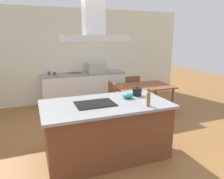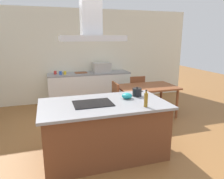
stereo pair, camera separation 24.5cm
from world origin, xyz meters
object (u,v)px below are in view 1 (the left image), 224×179
(dining_table, at_px, (143,89))
(tea_kettle, at_px, (137,92))
(cooktop, at_px, (95,104))
(coffee_mug_yellow, at_px, (59,73))
(coffee_mug_blue, at_px, (55,74))
(countertop_microwave, at_px, (96,68))
(mixing_bowl, at_px, (128,95))
(chair_facing_back_wall, at_px, (131,89))
(range_hood, at_px, (93,23))
(olive_oil_bottle, at_px, (148,99))
(coffee_mug_red, at_px, (49,73))
(cutting_board, at_px, (75,73))
(chair_at_left_end, at_px, (108,99))

(dining_table, bearing_deg, tea_kettle, -123.67)
(cooktop, bearing_deg, coffee_mug_yellow, 93.60)
(coffee_mug_blue, bearing_deg, countertop_microwave, 2.24)
(mixing_bowl, xyz_separation_m, chair_facing_back_wall, (1.03, 1.97, -0.44))
(countertop_microwave, distance_m, coffee_mug_blue, 1.19)
(coffee_mug_yellow, xyz_separation_m, chair_facing_back_wall, (1.82, -0.74, -0.44))
(range_hood, bearing_deg, olive_oil_bottle, -27.65)
(coffee_mug_red, bearing_deg, cutting_board, -0.34)
(olive_oil_bottle, height_order, cutting_board, olive_oil_bottle)
(cooktop, bearing_deg, chair_at_left_end, 62.75)
(tea_kettle, bearing_deg, chair_at_left_end, 95.13)
(tea_kettle, xyz_separation_m, olive_oil_bottle, (-0.12, -0.58, 0.04))
(coffee_mug_red, bearing_deg, range_hood, -81.68)
(tea_kettle, xyz_separation_m, mixing_bowl, (-0.23, -0.09, -0.02))
(countertop_microwave, height_order, range_hood, range_hood)
(mixing_bowl, distance_m, countertop_microwave, 2.79)
(olive_oil_bottle, xyz_separation_m, coffee_mug_blue, (-1.01, 3.21, -0.07))
(cooktop, xyz_separation_m, coffee_mug_yellow, (-0.18, 2.82, 0.04))
(coffee_mug_red, relative_size, coffee_mug_blue, 1.00)
(cooktop, relative_size, coffee_mug_yellow, 6.67)
(mixing_bowl, bearing_deg, cooktop, -169.95)
(chair_facing_back_wall, xyz_separation_m, range_hood, (-1.64, -2.08, 1.59))
(coffee_mug_yellow, bearing_deg, olive_oil_bottle, -74.31)
(mixing_bowl, distance_m, cutting_board, 2.84)
(tea_kettle, bearing_deg, coffee_mug_red, 114.84)
(cutting_board, relative_size, dining_table, 0.24)
(tea_kettle, height_order, range_hood, range_hood)
(tea_kettle, height_order, chair_at_left_end, tea_kettle)
(cutting_board, bearing_deg, range_hood, -95.58)
(chair_facing_back_wall, height_order, range_hood, range_hood)
(coffee_mug_blue, relative_size, dining_table, 0.06)
(coffee_mug_blue, bearing_deg, dining_table, -36.29)
(coffee_mug_red, bearing_deg, dining_table, -36.31)
(olive_oil_bottle, height_order, coffee_mug_blue, olive_oil_bottle)
(coffee_mug_yellow, height_order, range_hood, range_hood)
(tea_kettle, xyz_separation_m, chair_at_left_end, (-0.11, 1.21, -0.46))
(dining_table, bearing_deg, chair_facing_back_wall, 90.00)
(tea_kettle, distance_m, coffee_mug_yellow, 2.80)
(mixing_bowl, relative_size, coffee_mug_yellow, 1.95)
(coffee_mug_blue, bearing_deg, tea_kettle, -66.77)
(mixing_bowl, bearing_deg, chair_facing_back_wall, 62.32)
(dining_table, bearing_deg, cooktop, -139.32)
(coffee_mug_blue, height_order, range_hood, range_hood)
(range_hood, bearing_deg, dining_table, 40.68)
(cooktop, bearing_deg, dining_table, 40.68)
(tea_kettle, height_order, chair_facing_back_wall, tea_kettle)
(coffee_mug_blue, xyz_separation_m, dining_table, (1.94, -1.42, -0.28))
(chair_at_left_end, bearing_deg, dining_table, 0.00)
(coffee_mug_blue, bearing_deg, chair_facing_back_wall, -21.34)
(olive_oil_bottle, relative_size, chair_at_left_end, 0.29)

